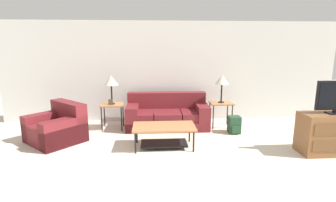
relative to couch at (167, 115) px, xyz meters
The scene contains 11 objects.
wall_back 1.21m from the couch, 75.26° to the left, with size 8.84×0.06×2.60m.
couch is the anchor object (origin of this frame).
armchair 2.52m from the couch, 160.39° to the right, with size 1.38×1.38×0.80m.
coffee_table 1.35m from the couch, 96.29° to the right, with size 1.22×0.66×0.44m.
side_table_left 1.35m from the couch, behind, with size 0.54×0.47×0.62m.
side_table_right 1.35m from the couch, ahead, with size 0.54×0.47×0.62m.
table_lamp_left 1.58m from the couch, behind, with size 0.33×0.33×0.68m.
table_lamp_right 1.58m from the couch, ahead, with size 0.33×0.33×0.68m.
tv_console 3.47m from the couch, 31.71° to the right, with size 1.17×0.52×0.76m.
backpack 1.62m from the couch, 21.23° to the right, with size 0.26×0.32×0.39m.
picture_frame 1.41m from the couch, behind, with size 0.10×0.04×0.13m.
Camera 1 is at (-0.57, -2.61, 1.98)m, focal length 28.00 mm.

